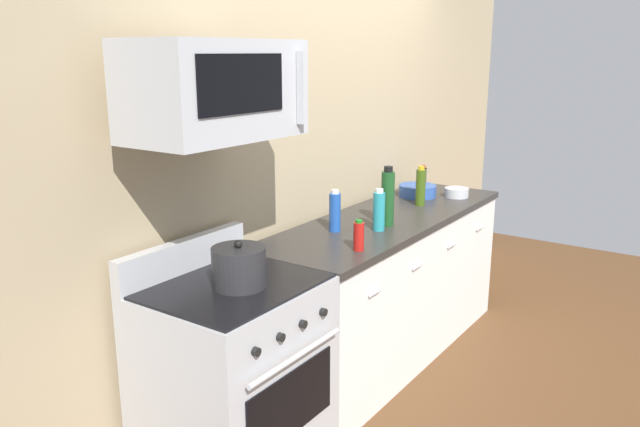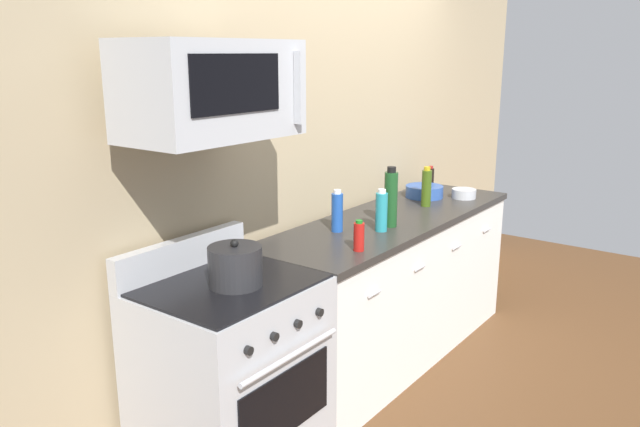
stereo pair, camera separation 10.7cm
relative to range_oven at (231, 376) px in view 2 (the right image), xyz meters
The scene contains 14 objects.
ground_plane 1.50m from the range_oven, ahead, with size 6.24×6.24×0.00m, color brown.
back_wall 1.73m from the range_oven, 15.88° to the left, with size 5.20×0.10×2.70m, color tan.
counter_unit 1.43m from the range_oven, ahead, with size 2.11×0.66×0.92m.
range_oven is the anchor object (origin of this frame).
microwave 1.28m from the range_oven, 89.71° to the left, with size 0.74×0.44×0.40m.
bottle_hot_sauce_red 0.92m from the range_oven, 15.97° to the right, with size 0.06×0.06×0.16m.
bottle_dish_soap 1.25m from the range_oven, ahead, with size 0.07×0.07×0.24m.
bottle_soda_blue 1.11m from the range_oven, ahead, with size 0.07×0.07×0.24m.
bottle_wine_green 1.37m from the range_oven, ahead, with size 0.08×0.08×0.35m.
bottle_olive_oil 1.88m from the range_oven, ahead, with size 0.06×0.06×0.26m.
bottle_soy_sauce_dark 2.28m from the range_oven, ahead, with size 0.05×0.05×0.19m.
bowl_steel_prep 2.21m from the range_oven, ahead, with size 0.17×0.17×0.06m.
bowl_blue_mixing 2.08m from the range_oven, ahead, with size 0.26×0.26×0.08m.
stockpot 0.54m from the range_oven, 90.00° to the right, with size 0.23×0.23×0.21m.
Camera 2 is at (-3.26, -1.86, 1.90)m, focal length 35.28 mm.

